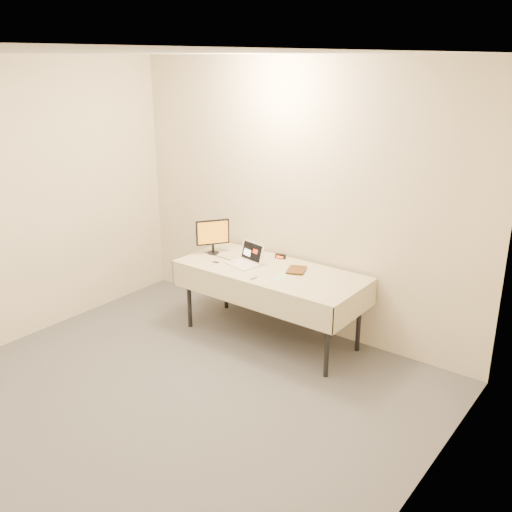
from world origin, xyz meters
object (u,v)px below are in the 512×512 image
Objects in this scene: book at (288,259)px; monitor at (213,234)px; table at (271,275)px; laptop at (246,259)px.

monitor is at bearing 161.27° from book.
table is 0.80m from monitor.
laptop is 0.44m from book.
laptop reaches higher than table.
table is at bearing -56.46° from monitor.
laptop is at bearing 170.93° from book.
laptop is 1.55× the size of book.
book is at bearing -51.40° from monitor.
laptop is at bearing -175.17° from table.
book is (0.15, 0.08, 0.17)m from table.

